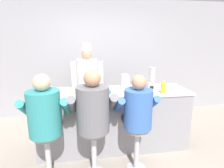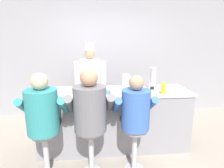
{
  "view_description": "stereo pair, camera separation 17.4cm",
  "coord_description": "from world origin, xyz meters",
  "px_view_note": "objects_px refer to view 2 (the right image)",
  "views": [
    {
      "loc": [
        -0.49,
        -2.53,
        1.81
      ],
      "look_at": [
        -0.04,
        0.32,
        1.11
      ],
      "focal_mm": 30.0,
      "sensor_mm": 36.0,
      "label": 1
    },
    {
      "loc": [
        -0.32,
        -2.55,
        1.81
      ],
      "look_at": [
        -0.04,
        0.32,
        1.11
      ],
      "focal_mm": 30.0,
      "sensor_mm": 36.0,
      "label": 2
    }
  ],
  "objects_px": {
    "coffee_mug_white": "(56,90)",
    "diner_seated_grey": "(90,111)",
    "diner_seated_teal": "(43,114)",
    "cook_in_whites_near": "(91,80)",
    "cup_stack_steel": "(153,79)",
    "napkin_dispenser_chrome": "(151,88)",
    "diner_seated_blue": "(135,112)",
    "water_pitcher_clear": "(126,81)",
    "breakfast_plate": "(87,90)",
    "ketchup_bottle_red": "(138,85)",
    "cereal_bowl": "(106,92)",
    "hot_sauce_bottle_orange": "(134,89)",
    "coffee_mug_tan": "(72,91)",
    "mustard_bottle_yellow": "(164,88)"
  },
  "relations": [
    {
      "from": "mustard_bottle_yellow",
      "to": "cook_in_whites_near",
      "type": "relative_size",
      "value": 0.12
    },
    {
      "from": "cereal_bowl",
      "to": "diner_seated_teal",
      "type": "xyz_separation_m",
      "value": [
        -0.84,
        -0.46,
        -0.13
      ]
    },
    {
      "from": "coffee_mug_white",
      "to": "diner_seated_blue",
      "type": "bearing_deg",
      "value": -27.74
    },
    {
      "from": "hot_sauce_bottle_orange",
      "to": "cup_stack_steel",
      "type": "bearing_deg",
      "value": 26.61
    },
    {
      "from": "breakfast_plate",
      "to": "diner_seated_teal",
      "type": "height_order",
      "value": "diner_seated_teal"
    },
    {
      "from": "ketchup_bottle_red",
      "to": "napkin_dispenser_chrome",
      "type": "relative_size",
      "value": 1.76
    },
    {
      "from": "breakfast_plate",
      "to": "diner_seated_teal",
      "type": "relative_size",
      "value": 0.19
    },
    {
      "from": "coffee_mug_tan",
      "to": "ketchup_bottle_red",
      "type": "bearing_deg",
      "value": -1.01
    },
    {
      "from": "cook_in_whites_near",
      "to": "breakfast_plate",
      "type": "bearing_deg",
      "value": -92.08
    },
    {
      "from": "napkin_dispenser_chrome",
      "to": "cook_in_whites_near",
      "type": "xyz_separation_m",
      "value": [
        -0.98,
        1.13,
        -0.11
      ]
    },
    {
      "from": "diner_seated_grey",
      "to": "cup_stack_steel",
      "type": "bearing_deg",
      "value": 30.86
    },
    {
      "from": "cereal_bowl",
      "to": "water_pitcher_clear",
      "type": "bearing_deg",
      "value": 43.0
    },
    {
      "from": "diner_seated_grey",
      "to": "diner_seated_blue",
      "type": "height_order",
      "value": "diner_seated_grey"
    },
    {
      "from": "water_pitcher_clear",
      "to": "mustard_bottle_yellow",
      "type": "bearing_deg",
      "value": -41.68
    },
    {
      "from": "coffee_mug_white",
      "to": "cup_stack_steel",
      "type": "bearing_deg",
      "value": 0.79
    },
    {
      "from": "ketchup_bottle_red",
      "to": "diner_seated_grey",
      "type": "relative_size",
      "value": 0.16
    },
    {
      "from": "cup_stack_steel",
      "to": "napkin_dispenser_chrome",
      "type": "xyz_separation_m",
      "value": [
        -0.06,
        -0.12,
        -0.12
      ]
    },
    {
      "from": "hot_sauce_bottle_orange",
      "to": "breakfast_plate",
      "type": "bearing_deg",
      "value": 165.3
    },
    {
      "from": "ketchup_bottle_red",
      "to": "breakfast_plate",
      "type": "height_order",
      "value": "ketchup_bottle_red"
    },
    {
      "from": "cup_stack_steel",
      "to": "napkin_dispenser_chrome",
      "type": "height_order",
      "value": "cup_stack_steel"
    },
    {
      "from": "water_pitcher_clear",
      "to": "breakfast_plate",
      "type": "distance_m",
      "value": 0.68
    },
    {
      "from": "coffee_mug_tan",
      "to": "cook_in_whites_near",
      "type": "relative_size",
      "value": 0.07
    },
    {
      "from": "mustard_bottle_yellow",
      "to": "cup_stack_steel",
      "type": "bearing_deg",
      "value": 107.19
    },
    {
      "from": "coffee_mug_white",
      "to": "hot_sauce_bottle_orange",
      "type": "bearing_deg",
      "value": -7.14
    },
    {
      "from": "mustard_bottle_yellow",
      "to": "cup_stack_steel",
      "type": "distance_m",
      "value": 0.29
    },
    {
      "from": "coffee_mug_white",
      "to": "diner_seated_grey",
      "type": "height_order",
      "value": "diner_seated_grey"
    },
    {
      "from": "cook_in_whites_near",
      "to": "cereal_bowl",
      "type": "bearing_deg",
      "value": -77.31
    },
    {
      "from": "diner_seated_blue",
      "to": "coffee_mug_tan",
      "type": "bearing_deg",
      "value": 149.64
    },
    {
      "from": "cereal_bowl",
      "to": "napkin_dispenser_chrome",
      "type": "relative_size",
      "value": 1.0
    },
    {
      "from": "diner_seated_teal",
      "to": "cook_in_whites_near",
      "type": "xyz_separation_m",
      "value": [
        0.58,
        1.62,
        0.07
      ]
    },
    {
      "from": "coffee_mug_white",
      "to": "cook_in_whites_near",
      "type": "height_order",
      "value": "cook_in_whites_near"
    },
    {
      "from": "cereal_bowl",
      "to": "diner_seated_grey",
      "type": "relative_size",
      "value": 0.09
    },
    {
      "from": "cereal_bowl",
      "to": "cook_in_whites_near",
      "type": "bearing_deg",
      "value": 102.69
    },
    {
      "from": "napkin_dispenser_chrome",
      "to": "water_pitcher_clear",
      "type": "bearing_deg",
      "value": 140.58
    },
    {
      "from": "breakfast_plate",
      "to": "napkin_dispenser_chrome",
      "type": "relative_size",
      "value": 2.01
    },
    {
      "from": "hot_sauce_bottle_orange",
      "to": "coffee_mug_tan",
      "type": "height_order",
      "value": "hot_sauce_bottle_orange"
    },
    {
      "from": "coffee_mug_white",
      "to": "coffee_mug_tan",
      "type": "bearing_deg",
      "value": -17.41
    },
    {
      "from": "diner_seated_blue",
      "to": "cook_in_whites_near",
      "type": "xyz_separation_m",
      "value": [
        -0.61,
        1.63,
        0.09
      ]
    },
    {
      "from": "ketchup_bottle_red",
      "to": "diner_seated_blue",
      "type": "xyz_separation_m",
      "value": [
        -0.14,
        -0.5,
        -0.24
      ]
    },
    {
      "from": "diner_seated_teal",
      "to": "diner_seated_blue",
      "type": "xyz_separation_m",
      "value": [
        1.19,
        -0.0,
        -0.02
      ]
    },
    {
      "from": "napkin_dispenser_chrome",
      "to": "cook_in_whites_near",
      "type": "height_order",
      "value": "cook_in_whites_near"
    },
    {
      "from": "cup_stack_steel",
      "to": "hot_sauce_bottle_orange",
      "type": "bearing_deg",
      "value": -153.39
    },
    {
      "from": "diner_seated_grey",
      "to": "breakfast_plate",
      "type": "bearing_deg",
      "value": 94.94
    },
    {
      "from": "mustard_bottle_yellow",
      "to": "cereal_bowl",
      "type": "distance_m",
      "value": 0.87
    },
    {
      "from": "napkin_dispenser_chrome",
      "to": "diner_seated_blue",
      "type": "distance_m",
      "value": 0.65
    },
    {
      "from": "cup_stack_steel",
      "to": "diner_seated_blue",
      "type": "height_order",
      "value": "diner_seated_blue"
    },
    {
      "from": "mustard_bottle_yellow",
      "to": "cereal_bowl",
      "type": "bearing_deg",
      "value": 172.22
    },
    {
      "from": "breakfast_plate",
      "to": "cup_stack_steel",
      "type": "distance_m",
      "value": 1.08
    },
    {
      "from": "water_pitcher_clear",
      "to": "coffee_mug_white",
      "type": "height_order",
      "value": "water_pitcher_clear"
    },
    {
      "from": "diner_seated_teal",
      "to": "cereal_bowl",
      "type": "bearing_deg",
      "value": 28.85
    }
  ]
}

